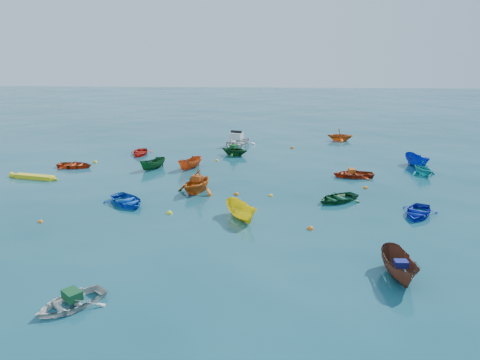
{
  "coord_description": "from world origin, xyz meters",
  "views": [
    {
      "loc": [
        1.74,
        -27.75,
        10.19
      ],
      "look_at": [
        0.0,
        5.0,
        0.4
      ],
      "focal_mm": 35.0,
      "sensor_mm": 36.0,
      "label": 1
    }
  ],
  "objects_px": {
    "dinghy_blue_se": "(417,215)",
    "dinghy_white_near": "(71,306)",
    "dinghy_blue_sw": "(127,204)",
    "kayak_yellow": "(35,179)",
    "motorboat_white": "(236,146)"
  },
  "relations": [
    {
      "from": "dinghy_blue_sw",
      "to": "dinghy_blue_se",
      "type": "bearing_deg",
      "value": -44.71
    },
    {
      "from": "dinghy_blue_se",
      "to": "motorboat_white",
      "type": "xyz_separation_m",
      "value": [
        -12.19,
        18.77,
        0.0
      ]
    },
    {
      "from": "dinghy_blue_sw",
      "to": "dinghy_blue_se",
      "type": "height_order",
      "value": "dinghy_blue_sw"
    },
    {
      "from": "dinghy_blue_sw",
      "to": "kayak_yellow",
      "type": "relative_size",
      "value": 0.83
    },
    {
      "from": "dinghy_blue_se",
      "to": "dinghy_white_near",
      "type": "bearing_deg",
      "value": -119.97
    },
    {
      "from": "dinghy_white_near",
      "to": "dinghy_blue_se",
      "type": "distance_m",
      "value": 20.33
    },
    {
      "from": "dinghy_white_near",
      "to": "kayak_yellow",
      "type": "relative_size",
      "value": 0.72
    },
    {
      "from": "dinghy_blue_sw",
      "to": "kayak_yellow",
      "type": "xyz_separation_m",
      "value": [
        -8.75,
        5.38,
        0.0
      ]
    },
    {
      "from": "dinghy_blue_sw",
      "to": "kayak_yellow",
      "type": "height_order",
      "value": "dinghy_blue_sw"
    },
    {
      "from": "dinghy_blue_se",
      "to": "dinghy_blue_sw",
      "type": "bearing_deg",
      "value": -156.4
    },
    {
      "from": "motorboat_white",
      "to": "dinghy_blue_sw",
      "type": "bearing_deg",
      "value": -92.15
    },
    {
      "from": "dinghy_blue_sw",
      "to": "dinghy_blue_se",
      "type": "distance_m",
      "value": 18.28
    },
    {
      "from": "dinghy_blue_sw",
      "to": "motorboat_white",
      "type": "relative_size",
      "value": 0.75
    },
    {
      "from": "dinghy_white_near",
      "to": "dinghy_blue_se",
      "type": "height_order",
      "value": "dinghy_blue_se"
    },
    {
      "from": "dinghy_blue_sw",
      "to": "motorboat_white",
      "type": "bearing_deg",
      "value": 29.68
    }
  ]
}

